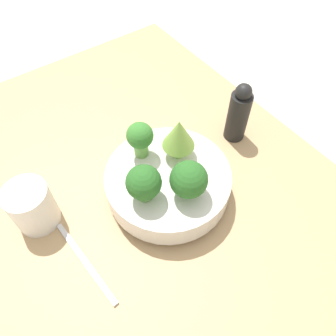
% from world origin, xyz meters
% --- Properties ---
extents(ground_plane, '(6.00, 6.00, 0.00)m').
position_xyz_m(ground_plane, '(0.00, 0.00, 0.00)').
color(ground_plane, beige).
extents(table, '(1.19, 0.76, 0.04)m').
position_xyz_m(table, '(0.00, 0.00, 0.02)').
color(table, tan).
rests_on(table, ground_plane).
extents(bowl, '(0.25, 0.25, 0.07)m').
position_xyz_m(bowl, '(-0.03, 0.02, 0.08)').
color(bowl, silver).
rests_on(bowl, table).
extents(broccoli_floret_left, '(0.05, 0.05, 0.08)m').
position_xyz_m(broccoli_floret_left, '(-0.10, 0.01, 0.16)').
color(broccoli_floret_left, '#6BA34C').
rests_on(broccoli_floret_left, bowl).
extents(broccoli_floret_front, '(0.07, 0.07, 0.08)m').
position_xyz_m(broccoli_floret_front, '(-0.01, -0.04, 0.16)').
color(broccoli_floret_front, '#609347').
rests_on(broccoli_floret_front, bowl).
extents(broccoli_floret_right, '(0.07, 0.07, 0.08)m').
position_xyz_m(broccoli_floret_right, '(0.03, 0.03, 0.16)').
color(broccoli_floret_right, '#609347').
rests_on(broccoli_floret_right, bowl).
extents(romanesco_piece_far, '(0.07, 0.07, 0.10)m').
position_xyz_m(romanesco_piece_far, '(-0.05, 0.07, 0.17)').
color(romanesco_piece_far, '#7AB256').
rests_on(romanesco_piece_far, bowl).
extents(cup, '(0.08, 0.08, 0.10)m').
position_xyz_m(cup, '(-0.13, -0.22, 0.09)').
color(cup, silver).
rests_on(cup, table).
extents(pepper_mill, '(0.05, 0.05, 0.15)m').
position_xyz_m(pepper_mill, '(-0.07, 0.25, 0.12)').
color(pepper_mill, black).
rests_on(pepper_mill, table).
extents(fork, '(0.20, 0.03, 0.01)m').
position_xyz_m(fork, '(0.01, -0.19, 0.05)').
color(fork, silver).
rests_on(fork, table).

